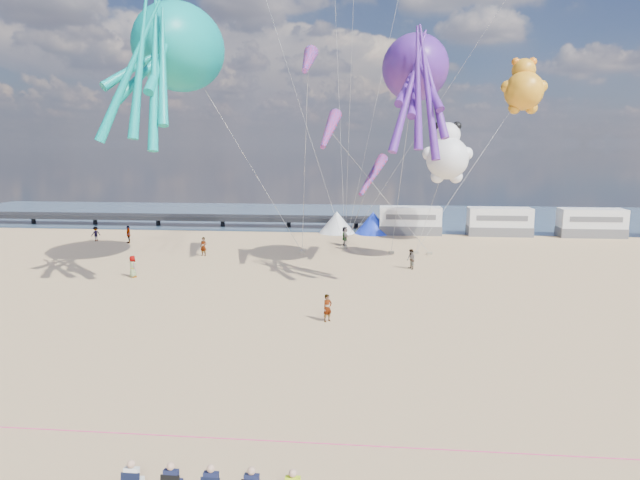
{
  "coord_description": "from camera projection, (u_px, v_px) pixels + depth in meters",
  "views": [
    {
      "loc": [
        2.27,
        -22.22,
        9.7
      ],
      "look_at": [
        -0.51,
        6.0,
        4.93
      ],
      "focal_mm": 32.0,
      "sensor_mm": 36.0,
      "label": 1
    }
  ],
  "objects": [
    {
      "name": "sandbag_e",
      "position": [
        345.0,
        248.0,
        53.47
      ],
      "size": [
        0.5,
        0.35,
        0.22
      ],
      "primitive_type": "cube",
      "color": "gray",
      "rests_on": "ground"
    },
    {
      "name": "motorhome_2",
      "position": [
        591.0,
        223.0,
        60.22
      ],
      "size": [
        6.6,
        2.5,
        3.0
      ],
      "primitive_type": "cube",
      "color": "silver",
      "rests_on": "ground"
    },
    {
      "name": "beachgoer_1",
      "position": [
        411.0,
        259.0,
        44.68
      ],
      "size": [
        0.78,
        0.92,
        1.59
      ],
      "primitive_type": "imported",
      "rotation": [
        0.0,
        0.0,
        5.13
      ],
      "color": "#7F6659",
      "rests_on": "ground"
    },
    {
      "name": "rope_line",
      "position": [
        303.0,
        442.0,
        18.73
      ],
      "size": [
        34.0,
        0.03,
        0.03
      ],
      "primitive_type": "cylinder",
      "rotation": [
        0.0,
        1.57,
        0.0
      ],
      "color": "#F2338C",
      "rests_on": "ground"
    },
    {
      "name": "beachgoer_5",
      "position": [
        203.0,
        247.0,
        50.01
      ],
      "size": [
        1.61,
        0.83,
        1.66
      ],
      "primitive_type": "imported",
      "rotation": [
        0.0,
        0.0,
        6.05
      ],
      "color": "#7F6659",
      "rests_on": "ground"
    },
    {
      "name": "standing_person",
      "position": [
        327.0,
        308.0,
        31.48
      ],
      "size": [
        0.66,
        0.65,
        1.54
      ],
      "primitive_type": "imported",
      "rotation": [
        0.0,
        0.0,
        0.73
      ],
      "color": "tan",
      "rests_on": "ground"
    },
    {
      "name": "windsock_right",
      "position": [
        372.0,
        176.0,
        46.37
      ],
      "size": [
        2.8,
        5.69,
        5.73
      ],
      "primitive_type": null,
      "rotation": [
        0.0,
        0.0,
        -0.35
      ],
      "color": "red"
    },
    {
      "name": "kite_teddy_orange",
      "position": [
        524.0,
        91.0,
        50.24
      ],
      "size": [
        4.72,
        4.52,
        5.83
      ],
      "primitive_type": null,
      "rotation": [
        0.0,
        0.0,
        -0.17
      ],
      "color": "orange"
    },
    {
      "name": "motorhome_0",
      "position": [
        410.0,
        220.0,
        62.06
      ],
      "size": [
        6.6,
        2.5,
        3.0
      ],
      "primitive_type": "cube",
      "color": "silver",
      "rests_on": "ground"
    },
    {
      "name": "tent_white",
      "position": [
        337.0,
        222.0,
        62.89
      ],
      "size": [
        4.0,
        4.0,
        2.4
      ],
      "primitive_type": "cone",
      "color": "white",
      "rests_on": "ground"
    },
    {
      "name": "sandbag_d",
      "position": [
        430.0,
        254.0,
        50.54
      ],
      "size": [
        0.5,
        0.35,
        0.22
      ],
      "primitive_type": "cube",
      "color": "gray",
      "rests_on": "ground"
    },
    {
      "name": "kite_octopus_purple",
      "position": [
        415.0,
        68.0,
        40.75
      ],
      "size": [
        5.24,
        10.22,
        11.22
      ],
      "primitive_type": null,
      "rotation": [
        0.0,
        0.0,
        0.11
      ],
      "color": "#56238F"
    },
    {
      "name": "tent_blue",
      "position": [
        373.0,
        223.0,
        62.5
      ],
      "size": [
        4.0,
        4.0,
        2.4
      ],
      "primitive_type": "cone",
      "color": "#1933CC",
      "rests_on": "ground"
    },
    {
      "name": "pier",
      "position": [
        126.0,
        217.0,
        69.36
      ],
      "size": [
        60.0,
        3.0,
        0.5
      ],
      "primitive_type": "cube",
      "color": "black",
      "rests_on": "ground"
    },
    {
      "name": "motorhome_1",
      "position": [
        499.0,
        222.0,
        61.14
      ],
      "size": [
        6.6,
        2.5,
        3.0
      ],
      "primitive_type": "cube",
      "color": "silver",
      "rests_on": "ground"
    },
    {
      "name": "beachgoer_0",
      "position": [
        133.0,
        266.0,
        41.98
      ],
      "size": [
        0.68,
        0.7,
        1.61
      ],
      "primitive_type": "imported",
      "rotation": [
        0.0,
        0.0,
        2.3
      ],
      "color": "#7F6659",
      "rests_on": "ground"
    },
    {
      "name": "windsock_mid",
      "position": [
        329.0,
        130.0,
        42.11
      ],
      "size": [
        1.57,
        5.91,
        5.84
      ],
      "primitive_type": null,
      "rotation": [
        0.0,
        0.0,
        -0.1
      ],
      "color": "red"
    },
    {
      "name": "water",
      "position": [
        359.0,
        216.0,
        77.61
      ],
      "size": [
        120.0,
        120.0,
        0.0
      ],
      "primitive_type": "plane",
      "color": "#364E67",
      "rests_on": "ground"
    },
    {
      "name": "windsock_left",
      "position": [
        308.0,
        61.0,
        41.67
      ],
      "size": [
        1.33,
        6.22,
        6.19
      ],
      "primitive_type": null,
      "rotation": [
        0.0,
        0.0,
        0.04
      ],
      "color": "red"
    },
    {
      "name": "kite_panda",
      "position": [
        447.0,
        158.0,
        45.61
      ],
      "size": [
        4.45,
        4.23,
        5.81
      ],
      "primitive_type": null,
      "rotation": [
        0.0,
        0.0,
        0.09
      ],
      "color": "white"
    },
    {
      "name": "beachgoer_2",
      "position": [
        96.0,
        234.0,
        57.66
      ],
      "size": [
        0.9,
        0.92,
        1.49
      ],
      "primitive_type": "imported",
      "rotation": [
        0.0,
        0.0,
        3.99
      ],
      "color": "#7F6659",
      "rests_on": "ground"
    },
    {
      "name": "sandbag_c",
      "position": [
        416.0,
        253.0,
        51.07
      ],
      "size": [
        0.5,
        0.35,
        0.22
      ],
      "primitive_type": "cube",
      "color": "gray",
      "rests_on": "ground"
    },
    {
      "name": "beachgoer_4",
      "position": [
        345.0,
        236.0,
        55.18
      ],
      "size": [
        0.62,
        1.13,
        1.83
      ],
      "primitive_type": "imported",
      "rotation": [
        0.0,
        0.0,
        1.74
      ],
      "color": "#7F6659",
      "rests_on": "ground"
    },
    {
      "name": "kite_octopus_teal",
      "position": [
        180.0,
        48.0,
        41.14
      ],
      "size": [
        8.32,
        12.24,
        12.88
      ],
      "primitive_type": null,
      "rotation": [
        0.0,
        0.0,
        -0.34
      ],
      "color": "#079D94"
    },
    {
      "name": "sandbag_b",
      "position": [
        391.0,
        252.0,
        51.22
      ],
      "size": [
        0.5,
        0.35,
        0.22
      ],
      "primitive_type": "cube",
      "color": "gray",
      "rests_on": "ground"
    },
    {
      "name": "sandbag_a",
      "position": [
        302.0,
        252.0,
        51.29
      ],
      "size": [
        0.5,
        0.35,
        0.22
      ],
      "primitive_type": "cube",
      "color": "gray",
      "rests_on": "ground"
    },
    {
      "name": "beachgoer_3",
      "position": [
        128.0,
        234.0,
        56.46
      ],
      "size": [
        1.12,
        1.29,
        1.74
      ],
      "primitive_type": "imported",
      "rotation": [
        0.0,
        0.0,
        5.23
      ],
      "color": "#7F6659",
      "rests_on": "ground"
    },
    {
      "name": "ground",
      "position": [
        318.0,
        381.0,
        23.64
      ],
      "size": [
        120.0,
        120.0,
        0.0
      ],
      "primitive_type": "plane",
      "color": "tan",
      "rests_on": "ground"
    }
  ]
}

